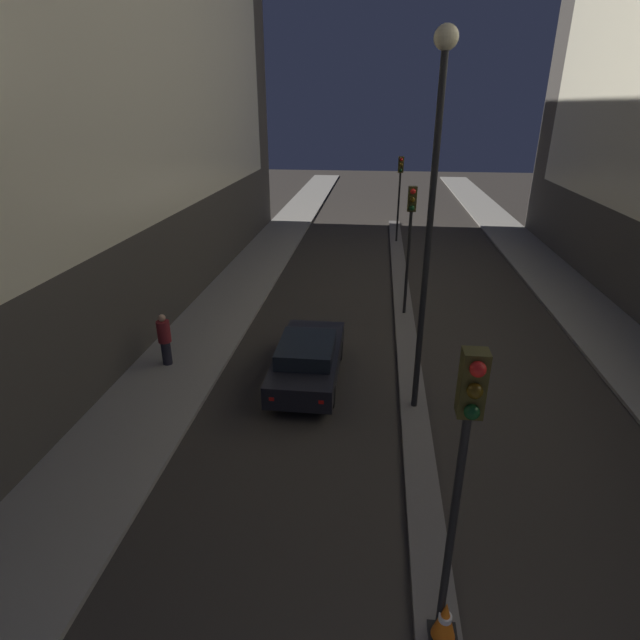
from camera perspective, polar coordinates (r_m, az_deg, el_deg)
The scene contains 8 objects.
median_strip at distance 21.14m, azimuth 9.48°, elevation 1.41°, with size 0.74×33.72×0.14m.
traffic_light_near at distance 6.97m, azimuth 16.17°, elevation -13.45°, with size 0.32×0.42×4.99m.
traffic_light_mid at distance 19.34m, azimuth 10.30°, elevation 10.82°, with size 0.32×0.42×4.99m.
traffic_light_far at distance 30.84m, azimuth 9.13°, elevation 15.47°, with size 0.32×0.42×4.99m.
street_lamp at distance 12.23m, azimuth 12.90°, elevation 15.70°, with size 0.52×0.52×9.27m.
traffic_cone_far at distance 9.24m, azimuth 14.08°, elevation -30.31°, with size 0.45×0.45×0.73m.
car_left_lane at distance 15.23m, azimuth -1.41°, elevation -4.46°, with size 1.89×4.66×1.45m.
pedestrian_on_left_sidewalk at distance 16.63m, azimuth -17.33°, elevation -2.04°, with size 0.41×0.41×1.73m.
Camera 1 is at (-1.27, -1.75, 7.85)m, focal length 28.00 mm.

